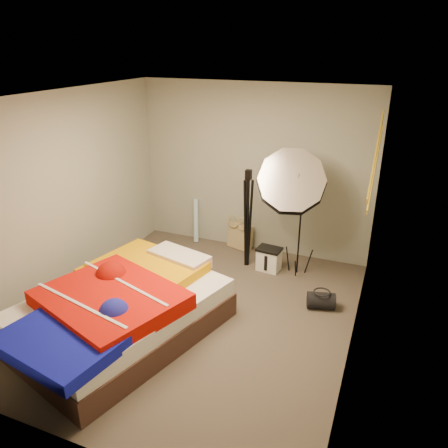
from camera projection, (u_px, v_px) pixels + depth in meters
The scene contains 15 objects.
floor at pixel (197, 315), 5.18m from camera, with size 4.00×4.00×0.00m, color #52483D.
ceiling at pixel (191, 97), 4.21m from camera, with size 4.00×4.00×0.00m, color silver.
wall_back at pixel (253, 170), 6.41m from camera, with size 3.50×3.50×0.00m, color gray.
wall_front at pixel (68, 317), 2.99m from camera, with size 3.50×3.50×0.00m, color gray.
wall_left at pixel (65, 197), 5.30m from camera, with size 4.00×4.00×0.00m, color gray.
wall_right at pixel (363, 243), 4.09m from camera, with size 4.00×4.00×0.00m, color gray.
tote_bag at pixel (240, 236), 6.78m from camera, with size 0.40×0.12×0.40m, color tan.
wrapping_roll at pixel (196, 220), 6.99m from camera, with size 0.08×0.08×0.70m, color #5EB0C3.
camera_case at pixel (269, 260), 6.14m from camera, with size 0.31×0.22×0.31m, color white.
duffel_bag at pixel (321, 301), 5.27m from camera, with size 0.20×0.20×0.33m, color black.
wall_stripe_upper at pixel (376, 155), 4.34m from camera, with size 0.02×1.10×0.10m, color gold.
wall_stripe_lower at pixel (375, 168), 4.63m from camera, with size 0.02×1.10×0.10m, color gold.
bed at pixel (121, 310), 4.72m from camera, with size 2.05×2.60×0.64m.
photo_umbrella at pixel (291, 183), 5.53m from camera, with size 1.02×0.80×1.87m.
camera_tripod at pixel (248, 212), 6.02m from camera, with size 0.08×0.08×1.42m.
Camera 1 is at (1.93, -3.92, 3.00)m, focal length 35.00 mm.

